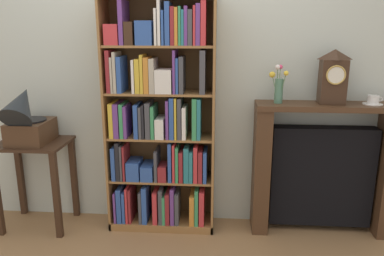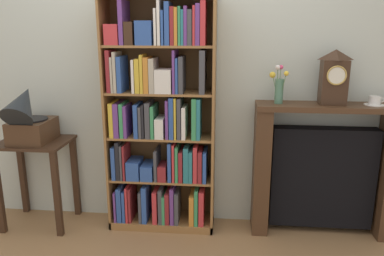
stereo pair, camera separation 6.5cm
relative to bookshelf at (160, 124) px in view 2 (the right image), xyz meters
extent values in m
cube|color=#997047|center=(0.01, -0.09, -0.86)|extent=(7.76, 6.40, 0.02)
cube|color=beige|center=(0.13, 0.19, 0.45)|extent=(4.76, 0.08, 2.60)
cube|color=olive|center=(-0.40, 0.01, 0.04)|extent=(0.02, 0.28, 1.79)
cube|color=olive|center=(0.41, 0.01, 0.04)|extent=(0.02, 0.28, 1.79)
cube|color=brown|center=(0.01, 0.14, 0.04)|extent=(0.83, 0.01, 1.79)
cube|color=olive|center=(0.01, 0.01, -0.82)|extent=(0.83, 0.28, 0.06)
cube|color=#663884|center=(-0.36, 0.00, -0.67)|extent=(0.02, 0.24, 0.25)
cube|color=#2D519E|center=(-0.32, -0.01, -0.65)|extent=(0.04, 0.24, 0.28)
cube|color=#2D519E|center=(-0.29, -0.02, -0.66)|extent=(0.02, 0.20, 0.26)
cube|color=#C63338|center=(-0.26, -0.02, -0.64)|extent=(0.02, 0.21, 0.29)
cube|color=maroon|center=(-0.24, -0.01, -0.65)|extent=(0.02, 0.23, 0.28)
cube|color=#424247|center=(-0.16, -0.02, -0.66)|extent=(0.02, 0.21, 0.26)
cube|color=#2D519E|center=(-0.12, -0.02, -0.64)|extent=(0.04, 0.21, 0.30)
cube|color=#C63338|center=(-0.04, -0.03, -0.66)|extent=(0.04, 0.19, 0.26)
cube|color=#424247|center=(0.00, -0.01, -0.65)|extent=(0.03, 0.22, 0.29)
cube|color=#388E56|center=(0.03, -0.02, -0.67)|extent=(0.02, 0.22, 0.23)
cube|color=maroon|center=(0.06, -0.03, -0.66)|extent=(0.03, 0.20, 0.26)
cube|color=#663884|center=(0.10, -0.03, -0.64)|extent=(0.03, 0.19, 0.30)
cube|color=#424247|center=(0.13, -0.02, -0.66)|extent=(0.03, 0.20, 0.26)
cube|color=orange|center=(0.25, -0.02, -0.67)|extent=(0.04, 0.21, 0.24)
cube|color=#388E56|center=(0.29, 0.00, -0.64)|extent=(0.03, 0.24, 0.29)
cube|color=#C63338|center=(0.33, -0.03, -0.65)|extent=(0.04, 0.19, 0.28)
cube|color=olive|center=(0.01, 0.01, -0.44)|extent=(0.79, 0.26, 0.02)
cube|color=#2D519E|center=(-0.35, -0.02, -0.30)|extent=(0.03, 0.20, 0.26)
cube|color=black|center=(-0.32, -0.01, -0.28)|extent=(0.03, 0.23, 0.30)
cube|color=#424247|center=(-0.29, -0.01, -0.29)|extent=(0.02, 0.24, 0.28)
cube|color=maroon|center=(-0.27, -0.02, -0.29)|extent=(0.02, 0.20, 0.28)
cube|color=#2D519E|center=(-0.20, -0.03, -0.36)|extent=(0.10, 0.19, 0.15)
cube|color=#2D519E|center=(-0.10, -0.02, -0.37)|extent=(0.09, 0.21, 0.12)
cube|color=#424247|center=(-0.02, -0.02, -0.31)|extent=(0.02, 0.21, 0.24)
cube|color=maroon|center=(0.02, -0.04, -0.37)|extent=(0.06, 0.17, 0.12)
cube|color=#2D519E|center=(0.08, -0.01, -0.28)|extent=(0.03, 0.24, 0.31)
cube|color=#C63338|center=(0.11, -0.01, -0.28)|extent=(0.02, 0.22, 0.30)
cube|color=#388E56|center=(0.14, -0.02, -0.29)|extent=(0.02, 0.21, 0.28)
cube|color=maroon|center=(0.17, -0.02, -0.31)|extent=(0.03, 0.22, 0.24)
cube|color=teal|center=(0.21, -0.02, -0.29)|extent=(0.04, 0.21, 0.27)
cube|color=teal|center=(0.24, -0.01, -0.31)|extent=(0.03, 0.22, 0.24)
cube|color=#C63338|center=(0.28, -0.03, -0.29)|extent=(0.03, 0.19, 0.28)
cube|color=maroon|center=(0.31, -0.03, -0.31)|extent=(0.03, 0.19, 0.25)
cube|color=#2D519E|center=(0.35, -0.02, -0.31)|extent=(0.03, 0.22, 0.24)
cube|color=olive|center=(0.01, 0.01, -0.10)|extent=(0.79, 0.26, 0.02)
cube|color=gold|center=(-0.35, -0.02, 0.04)|extent=(0.03, 0.20, 0.26)
cube|color=#663884|center=(-0.31, -0.01, 0.04)|extent=(0.04, 0.23, 0.26)
cube|color=#388E56|center=(-0.27, -0.02, 0.04)|extent=(0.03, 0.21, 0.26)
cube|color=#663884|center=(-0.25, -0.03, 0.03)|extent=(0.02, 0.19, 0.24)
cube|color=#2D519E|center=(-0.16, -0.02, 0.04)|extent=(0.03, 0.20, 0.25)
cube|color=#424247|center=(-0.13, -0.03, 0.03)|extent=(0.02, 0.19, 0.24)
cube|color=black|center=(-0.11, -0.03, 0.04)|extent=(0.02, 0.18, 0.25)
cube|color=#424247|center=(-0.08, -0.02, 0.05)|extent=(0.04, 0.21, 0.27)
cube|color=#388E56|center=(-0.04, -0.01, 0.03)|extent=(0.02, 0.23, 0.24)
cube|color=white|center=(0.01, -0.02, -0.01)|extent=(0.07, 0.21, 0.15)
cube|color=#663884|center=(0.07, -0.03, 0.06)|extent=(0.02, 0.19, 0.29)
cube|color=#2D519E|center=(0.10, -0.01, 0.07)|extent=(0.03, 0.23, 0.31)
cube|color=gold|center=(0.13, -0.02, 0.07)|extent=(0.02, 0.20, 0.31)
cube|color=#424247|center=(0.16, -0.01, 0.06)|extent=(0.03, 0.23, 0.31)
cube|color=white|center=(0.19, -0.02, 0.03)|extent=(0.03, 0.21, 0.24)
cube|color=#388E56|center=(0.27, -0.01, 0.07)|extent=(0.03, 0.23, 0.31)
cube|color=teal|center=(0.30, -0.03, 0.06)|extent=(0.03, 0.20, 0.30)
cube|color=olive|center=(0.01, 0.01, 0.24)|extent=(0.79, 0.26, 0.02)
cube|color=maroon|center=(-0.35, -0.03, 0.41)|extent=(0.03, 0.19, 0.31)
cube|color=#B2A893|center=(-0.33, -0.01, 0.38)|extent=(0.02, 0.22, 0.26)
cube|color=#B2A893|center=(-0.31, -0.03, 0.40)|extent=(0.02, 0.20, 0.29)
cube|color=#2D519E|center=(-0.27, -0.01, 0.38)|extent=(0.03, 0.22, 0.26)
cube|color=white|center=(-0.17, -0.02, 0.37)|extent=(0.02, 0.21, 0.24)
cube|color=gold|center=(-0.14, -0.01, 0.38)|extent=(0.03, 0.23, 0.25)
cube|color=gold|center=(-0.11, -0.03, 0.39)|extent=(0.02, 0.18, 0.28)
cube|color=orange|center=(-0.08, -0.03, 0.38)|extent=(0.04, 0.19, 0.26)
cube|color=#B2A893|center=(-0.04, -0.02, 0.38)|extent=(0.04, 0.21, 0.25)
cube|color=white|center=(0.05, -0.03, 0.34)|extent=(0.12, 0.18, 0.17)
cube|color=#663884|center=(0.12, -0.01, 0.41)|extent=(0.02, 0.23, 0.31)
cube|color=#2D519E|center=(0.15, -0.03, 0.38)|extent=(0.02, 0.19, 0.25)
cube|color=#424247|center=(0.17, -0.02, 0.39)|extent=(0.03, 0.21, 0.26)
cube|color=#424247|center=(0.33, 0.00, 0.41)|extent=(0.04, 0.24, 0.31)
cube|color=olive|center=(0.01, 0.01, 0.59)|extent=(0.79, 0.26, 0.02)
cube|color=#C63338|center=(-0.32, -0.03, 0.67)|extent=(0.10, 0.18, 0.15)
cube|color=#663884|center=(-0.24, -0.01, 0.75)|extent=(0.03, 0.23, 0.31)
cube|color=#382316|center=(-0.19, -0.02, 0.68)|extent=(0.06, 0.20, 0.16)
cube|color=#2D519E|center=(-0.09, -0.03, 0.68)|extent=(0.12, 0.18, 0.17)
cube|color=white|center=(0.00, -0.03, 0.72)|extent=(0.02, 0.19, 0.25)
cube|color=white|center=(0.02, -0.02, 0.75)|extent=(0.02, 0.21, 0.31)
cube|color=#2D519E|center=(0.05, -0.01, 0.71)|extent=(0.02, 0.22, 0.24)
cube|color=#2D519E|center=(0.08, -0.02, 0.74)|extent=(0.03, 0.21, 0.29)
cube|color=maroon|center=(0.12, -0.01, 0.73)|extent=(0.03, 0.24, 0.26)
cube|color=orange|center=(0.14, -0.01, 0.72)|extent=(0.02, 0.23, 0.26)
cube|color=#388E56|center=(0.17, -0.03, 0.73)|extent=(0.02, 0.19, 0.26)
cube|color=teal|center=(0.19, -0.03, 0.72)|extent=(0.02, 0.19, 0.24)
cube|color=#663884|center=(0.21, -0.03, 0.73)|extent=(0.02, 0.20, 0.26)
cube|color=#424247|center=(0.24, -0.01, 0.72)|extent=(0.03, 0.23, 0.24)
cube|color=#C63338|center=(0.27, -0.01, 0.73)|extent=(0.02, 0.23, 0.27)
cube|color=#663884|center=(0.29, -0.01, 0.74)|extent=(0.03, 0.22, 0.28)
cube|color=#C63338|center=(0.33, -0.02, 0.75)|extent=(0.04, 0.21, 0.30)
cube|color=#382316|center=(-0.99, -0.06, -0.15)|extent=(0.53, 0.42, 0.02)
cube|color=#382316|center=(-0.76, -0.24, -0.51)|extent=(0.04, 0.04, 0.68)
cube|color=#382316|center=(-1.23, 0.11, -0.51)|extent=(0.04, 0.04, 0.68)
cube|color=#382316|center=(-0.76, 0.11, -0.51)|extent=(0.04, 0.04, 0.68)
cube|color=#472D1C|center=(-0.99, -0.06, -0.06)|extent=(0.28, 0.34, 0.17)
cylinder|color=black|center=(-0.99, -0.06, 0.03)|extent=(0.24, 0.24, 0.01)
cylinder|color=#1E2328|center=(-0.99, -0.11, 0.05)|extent=(0.03, 0.03, 0.06)
cone|color=#1E2328|center=(-0.99, -0.17, 0.18)|extent=(0.24, 0.37, 0.36)
cube|color=#472D1C|center=(1.25, 0.01, 0.16)|extent=(1.06, 0.27, 0.04)
cube|color=#472D1C|center=(0.78, 0.01, -0.36)|extent=(0.12, 0.24, 0.99)
cube|color=black|center=(1.25, 0.05, -0.41)|extent=(0.78, 0.14, 0.79)
cube|color=#382316|center=(1.26, 0.01, 0.34)|extent=(0.18, 0.13, 0.32)
pyramid|color=#382316|center=(1.26, 0.01, 0.53)|extent=(0.18, 0.13, 0.07)
cylinder|color=silver|center=(1.26, -0.05, 0.39)|extent=(0.13, 0.01, 0.13)
torus|color=#B79347|center=(1.26, -0.06, 0.39)|extent=(0.14, 0.01, 0.14)
cylinder|color=#4C7A60|center=(0.88, 0.01, 0.27)|extent=(0.06, 0.06, 0.18)
cylinder|color=#4C753D|center=(0.87, -0.01, 0.32)|extent=(0.02, 0.03, 0.25)
sphere|color=silver|center=(0.86, -0.02, 0.44)|extent=(0.04, 0.04, 0.04)
cylinder|color=#4C753D|center=(0.89, 0.05, 0.31)|extent=(0.02, 0.05, 0.25)
sphere|color=#EA4275|center=(0.90, 0.07, 0.44)|extent=(0.03, 0.03, 0.03)
cylinder|color=#4C753D|center=(0.90, -0.02, 0.30)|extent=(0.04, 0.04, 0.21)
sphere|color=yellow|center=(0.92, -0.04, 0.40)|extent=(0.04, 0.04, 0.04)
cylinder|color=#4C753D|center=(0.86, 0.02, 0.29)|extent=(0.05, 0.02, 0.19)
sphere|color=yellow|center=(0.83, 0.03, 0.38)|extent=(0.05, 0.05, 0.05)
cylinder|color=white|center=(1.56, 0.01, 0.18)|extent=(0.14, 0.14, 0.01)
cylinder|color=white|center=(1.56, 0.01, 0.21)|extent=(0.08, 0.08, 0.06)
torus|color=white|center=(1.61, 0.01, 0.22)|extent=(0.04, 0.01, 0.04)
camera|label=1|loc=(0.45, -2.81, 0.71)|focal=35.76mm
camera|label=2|loc=(0.52, -2.80, 0.71)|focal=35.76mm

